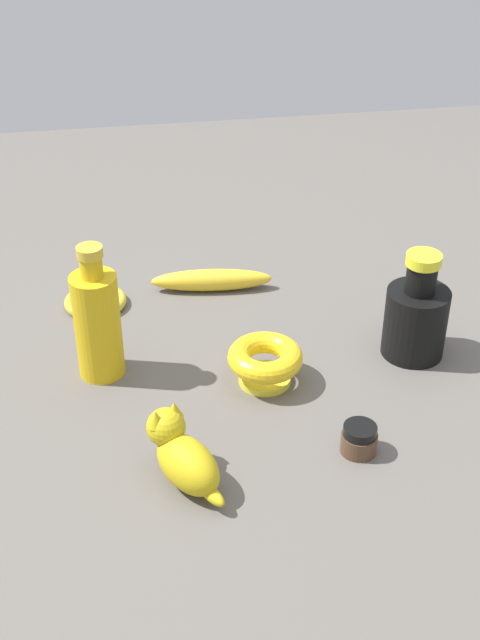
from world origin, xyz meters
name	(u,v)px	position (x,y,z in m)	size (l,w,h in m)	color
ground	(240,358)	(0.00, 0.00, 0.00)	(2.00, 2.00, 0.00)	#5B5651
banana	(212,280)	(-0.20, -0.01, 0.02)	(0.20, 0.04, 0.04)	yellow
bottle_short	(416,317)	(0.03, 0.25, 0.06)	(0.09, 0.09, 0.16)	black
bowl	(265,360)	(0.06, 0.03, 0.04)	(0.11, 0.11, 0.06)	yellow
bangle	(95,301)	(-0.18, -0.21, 0.01)	(0.10, 0.10, 0.02)	gold
nail_polish_jar	(359,439)	(0.22, 0.11, 0.02)	(0.05, 0.05, 0.04)	#4F3623
cat_figurine	(183,455)	(0.24, -0.11, 0.04)	(0.13, 0.10, 0.09)	gold
bottle_tall	(97,321)	(0.00, -0.20, 0.09)	(0.06, 0.06, 0.20)	gold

